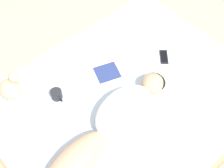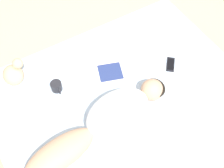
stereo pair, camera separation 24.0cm
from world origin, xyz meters
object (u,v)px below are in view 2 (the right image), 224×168
object	(u,v)px
coffee_mug	(56,86)
cell_phone	(171,64)
open_magazine	(107,60)
person	(106,121)

from	to	relation	value
coffee_mug	cell_phone	world-z (taller)	coffee_mug
coffee_mug	open_magazine	bearing A→B (deg)	95.63
open_magazine	coffee_mug	size ratio (longest dim) A/B	4.87
open_magazine	cell_phone	bearing A→B (deg)	73.29
person	cell_phone	distance (m)	0.78
open_magazine	cell_phone	world-z (taller)	same
person	coffee_mug	bearing A→B (deg)	-168.21
open_magazine	coffee_mug	world-z (taller)	coffee_mug
coffee_mug	person	bearing A→B (deg)	18.85
person	open_magazine	distance (m)	0.62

